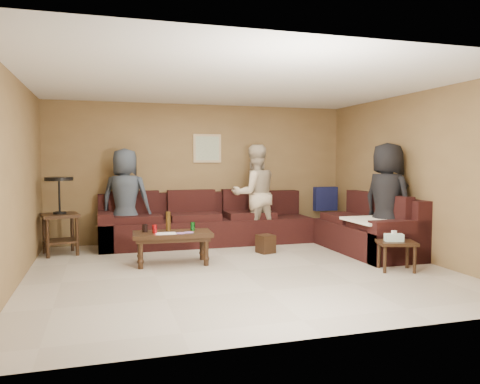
{
  "coord_description": "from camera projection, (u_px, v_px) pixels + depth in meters",
  "views": [
    {
      "loc": [
        -1.77,
        -5.98,
        1.5
      ],
      "look_at": [
        0.25,
        0.85,
        1.0
      ],
      "focal_mm": 35.0,
      "sensor_mm": 36.0,
      "label": 1
    }
  ],
  "objects": [
    {
      "name": "sectional_sofa",
      "position": [
        261.0,
        228.0,
        7.99
      ],
      "size": [
        4.65,
        2.9,
        0.97
      ],
      "color": "black",
      "rests_on": "ground"
    },
    {
      "name": "end_table_left",
      "position": [
        60.0,
        214.0,
        7.33
      ],
      "size": [
        0.64,
        0.64,
        1.22
      ],
      "rotation": [
        0.0,
        0.0,
        0.22
      ],
      "color": "black",
      "rests_on": "ground"
    },
    {
      "name": "wall_art",
      "position": [
        207.0,
        148.0,
        8.61
      ],
      "size": [
        0.52,
        0.04,
        0.52
      ],
      "color": "tan",
      "rests_on": "ground"
    },
    {
      "name": "room",
      "position": [
        240.0,
        147.0,
        6.21
      ],
      "size": [
        5.6,
        5.5,
        2.5
      ],
      "color": "#BAAF9D",
      "rests_on": "ground"
    },
    {
      "name": "waste_bin",
      "position": [
        266.0,
        244.0,
        7.49
      ],
      "size": [
        0.3,
        0.3,
        0.29
      ],
      "primitive_type": "cube",
      "rotation": [
        0.0,
        0.0,
        0.29
      ],
      "color": "black",
      "rests_on": "ground"
    },
    {
      "name": "person_middle",
      "position": [
        255.0,
        194.0,
        8.27
      ],
      "size": [
        0.9,
        0.73,
        1.76
      ],
      "primitive_type": "imported",
      "rotation": [
        0.0,
        0.0,
        3.22
      ],
      "color": "tan",
      "rests_on": "ground"
    },
    {
      "name": "coffee_table",
      "position": [
        172.0,
        237.0,
        6.67
      ],
      "size": [
        1.14,
        0.62,
        0.74
      ],
      "rotation": [
        0.0,
        0.0,
        -0.06
      ],
      "color": "black",
      "rests_on": "ground"
    },
    {
      "name": "person_left",
      "position": [
        126.0,
        199.0,
        7.83
      ],
      "size": [
        0.95,
        0.78,
        1.68
      ],
      "primitive_type": "imported",
      "rotation": [
        0.0,
        0.0,
        2.8
      ],
      "color": "#2F3641",
      "rests_on": "ground"
    },
    {
      "name": "person_right",
      "position": [
        387.0,
        200.0,
        7.15
      ],
      "size": [
        0.79,
        0.98,
        1.75
      ],
      "primitive_type": "imported",
      "rotation": [
        0.0,
        0.0,
        1.87
      ],
      "color": "black",
      "rests_on": "ground"
    },
    {
      "name": "side_table_right",
      "position": [
        396.0,
        244.0,
        6.28
      ],
      "size": [
        0.59,
        0.53,
        0.55
      ],
      "rotation": [
        0.0,
        0.0,
        -0.32
      ],
      "color": "black",
      "rests_on": "ground"
    }
  ]
}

